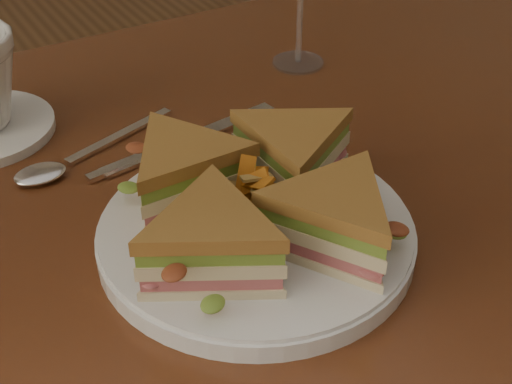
% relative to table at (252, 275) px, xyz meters
% --- Properties ---
extents(table, '(1.20, 0.80, 0.75)m').
position_rel_table_xyz_m(table, '(0.00, 0.00, 0.00)').
color(table, '#3B1B0D').
rests_on(table, ground).
extents(plate, '(0.26, 0.26, 0.02)m').
position_rel_table_xyz_m(plate, '(-0.03, -0.06, 0.11)').
color(plate, silver).
rests_on(plate, table).
extents(sandwich_wedges, '(0.28, 0.28, 0.06)m').
position_rel_table_xyz_m(sandwich_wedges, '(-0.03, -0.06, 0.14)').
color(sandwich_wedges, beige).
rests_on(sandwich_wedges, plate).
extents(crisps_mound, '(0.09, 0.09, 0.05)m').
position_rel_table_xyz_m(crisps_mound, '(-0.03, -0.06, 0.14)').
color(crisps_mound, '#C66C19').
rests_on(crisps_mound, plate).
extents(spoon, '(0.18, 0.07, 0.01)m').
position_rel_table_xyz_m(spoon, '(-0.13, 0.12, 0.10)').
color(spoon, silver).
rests_on(spoon, table).
extents(knife, '(0.21, 0.04, 0.00)m').
position_rel_table_xyz_m(knife, '(-0.02, 0.10, 0.10)').
color(knife, silver).
rests_on(knife, table).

